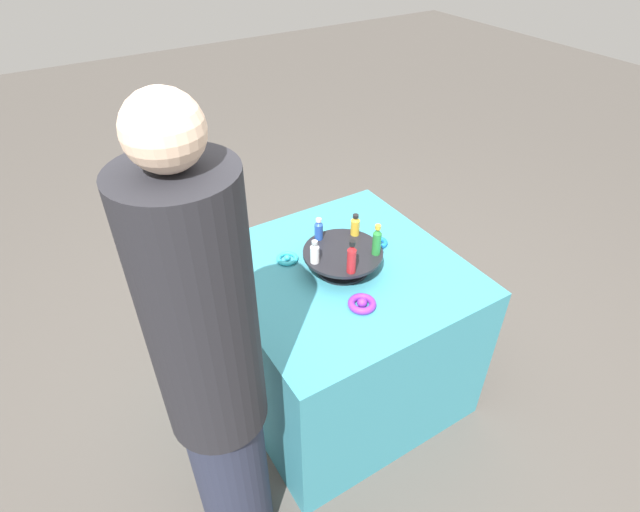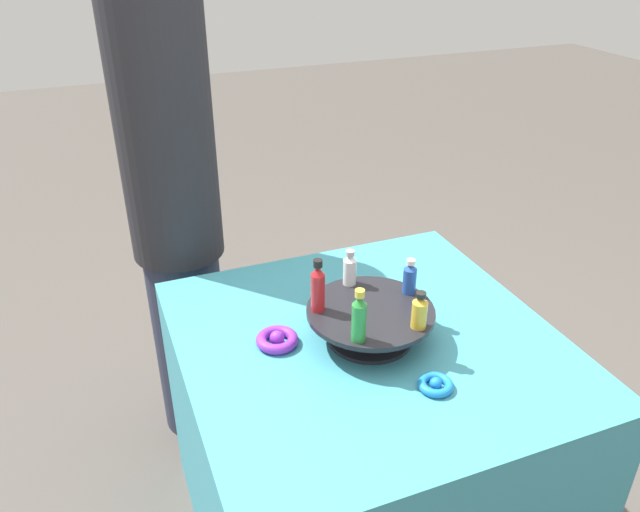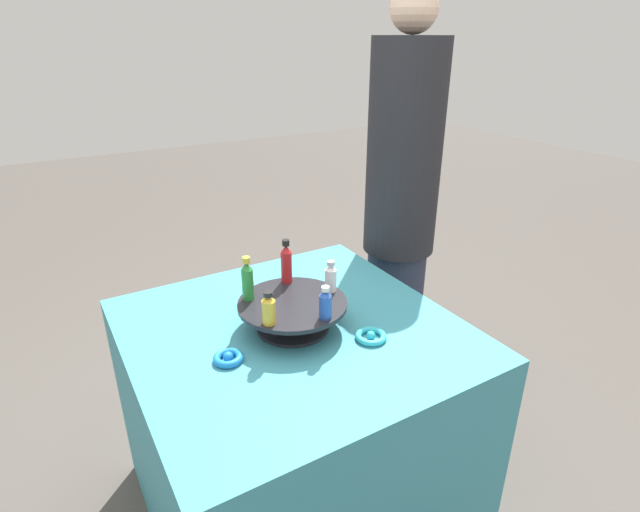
% 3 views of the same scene
% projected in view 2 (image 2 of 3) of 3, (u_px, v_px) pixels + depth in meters
% --- Properties ---
extents(party_table, '(0.89, 0.89, 0.70)m').
position_uv_depth(party_table, '(364.00, 444.00, 1.67)').
color(party_table, teal).
rests_on(party_table, ground_plane).
extents(display_stand, '(0.30, 0.30, 0.08)m').
position_uv_depth(display_stand, '(370.00, 320.00, 1.48)').
color(display_stand, black).
rests_on(display_stand, party_table).
extents(bottle_green, '(0.03, 0.03, 0.13)m').
position_uv_depth(bottle_green, '(359.00, 317.00, 1.33)').
color(bottle_green, '#288438').
rests_on(bottle_green, display_stand).
extents(bottle_gold, '(0.04, 0.04, 0.09)m').
position_uv_depth(bottle_gold, '(419.00, 311.00, 1.38)').
color(bottle_gold, gold).
rests_on(bottle_gold, display_stand).
extents(bottle_blue, '(0.03, 0.03, 0.09)m').
position_uv_depth(bottle_blue, '(410.00, 277.00, 1.51)').
color(bottle_blue, '#234CAD').
rests_on(bottle_blue, display_stand).
extents(bottle_clear, '(0.03, 0.03, 0.09)m').
position_uv_depth(bottle_clear, '(351.00, 268.00, 1.54)').
color(bottle_clear, silver).
rests_on(bottle_clear, display_stand).
extents(bottle_red, '(0.03, 0.03, 0.13)m').
position_uv_depth(bottle_red, '(318.00, 287.00, 1.43)').
color(bottle_red, '#B21E23').
rests_on(bottle_red, display_stand).
extents(ribbon_bow_teal, '(0.09, 0.09, 0.02)m').
position_uv_depth(ribbon_bow_teal, '(398.00, 290.00, 1.67)').
color(ribbon_bow_teal, '#2DB7CC').
rests_on(ribbon_bow_teal, party_table).
extents(ribbon_bow_purple, '(0.10, 0.10, 0.04)m').
position_uv_depth(ribbon_bow_purple, '(277.00, 339.00, 1.48)').
color(ribbon_bow_purple, purple).
rests_on(ribbon_bow_purple, party_table).
extents(ribbon_bow_blue, '(0.08, 0.08, 0.03)m').
position_uv_depth(ribbon_bow_blue, '(436.00, 385.00, 1.34)').
color(ribbon_bow_blue, blue).
rests_on(ribbon_bow_blue, party_table).
extents(person_figure, '(0.28, 0.28, 1.62)m').
position_uv_depth(person_figure, '(175.00, 211.00, 1.87)').
color(person_figure, '#282D42').
rests_on(person_figure, ground_plane).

